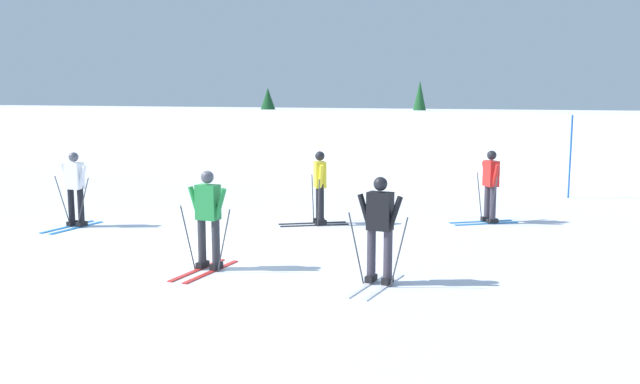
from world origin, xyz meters
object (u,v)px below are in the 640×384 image
at_px(skier_yellow, 319,185).
at_px(skier_green, 208,217).
at_px(skier_red, 490,184).
at_px(skier_black, 380,227).
at_px(conifer_far_right, 268,114).
at_px(skier_white, 75,187).
at_px(conifer_far_centre, 419,116).
at_px(trail_marker_pole, 570,157).

xyz_separation_m(skier_yellow, skier_green, (0.44, -4.48, -0.00)).
relative_size(skier_green, skier_red, 1.00).
relative_size(skier_black, skier_green, 1.00).
height_order(skier_black, conifer_far_right, conifer_far_right).
distance_m(skier_white, skier_black, 8.05).
height_order(skier_white, conifer_far_centre, conifer_far_centre).
distance_m(skier_yellow, skier_green, 4.51).
relative_size(skier_black, conifer_far_centre, 0.46).
relative_size(skier_black, trail_marker_pole, 0.70).
xyz_separation_m(skier_black, conifer_far_centre, (-7.30, 19.60, 1.19)).
height_order(skier_yellow, conifer_far_right, conifer_far_right).
distance_m(skier_green, trail_marker_pole, 12.38).
distance_m(skier_white, skier_yellow, 5.57).
bearing_deg(skier_red, conifer_far_right, 140.80).
xyz_separation_m(skier_green, trail_marker_pole, (3.79, 11.78, 0.30)).
bearing_deg(skier_red, skier_yellow, -146.51).
bearing_deg(skier_black, skier_white, 174.60).
distance_m(skier_white, skier_green, 5.30).
xyz_separation_m(skier_yellow, conifer_far_right, (-11.38, 14.23, 1.22)).
relative_size(skier_yellow, skier_green, 1.00).
bearing_deg(trail_marker_pole, skier_yellow, -120.10).
bearing_deg(skier_red, skier_white, -146.65).
relative_size(skier_white, skier_green, 1.00).
bearing_deg(skier_green, skier_yellow, 95.64).
bearing_deg(skier_yellow, skier_black, -48.73).
distance_m(skier_white, trail_marker_pole, 13.65).
bearing_deg(skier_green, skier_red, 66.56).
bearing_deg(skier_yellow, skier_red, 33.49).
bearing_deg(skier_yellow, conifer_far_right, 128.66).
xyz_separation_m(skier_yellow, skier_red, (3.35, 2.22, 0.00)).
distance_m(skier_red, conifer_far_right, 19.04).
xyz_separation_m(skier_white, trail_marker_pole, (8.89, 10.35, 0.30)).
xyz_separation_m(conifer_far_right, conifer_far_centre, (7.43, 1.56, -0.03)).
relative_size(skier_red, trail_marker_pole, 0.70).
relative_size(trail_marker_pole, conifer_far_centre, 0.65).
bearing_deg(skier_white, skier_green, -15.63).
xyz_separation_m(skier_red, trail_marker_pole, (0.88, 5.08, 0.30)).
height_order(trail_marker_pole, conifer_far_right, conifer_far_right).
height_order(skier_black, skier_red, same).
height_order(skier_white, trail_marker_pole, trail_marker_pole).
height_order(skier_red, trail_marker_pole, trail_marker_pole).
xyz_separation_m(skier_green, skier_red, (2.91, 6.70, 0.00)).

